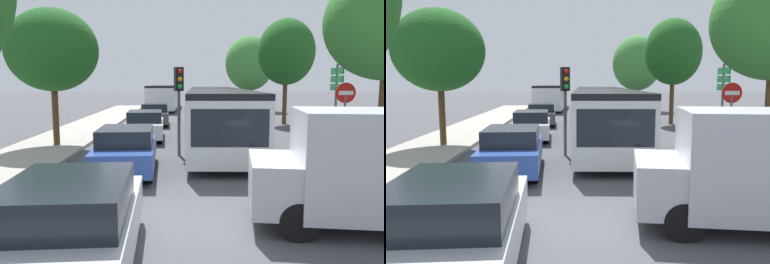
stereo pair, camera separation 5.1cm
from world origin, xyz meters
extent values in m
plane|color=#47474C|center=(0.00, 0.00, 0.00)|extent=(200.00, 200.00, 0.00)
cube|color=#9E998E|center=(-5.87, 15.74, 0.07)|extent=(3.20, 41.48, 0.14)
cube|color=silver|center=(1.44, 7.86, 1.29)|extent=(2.97, 9.55, 2.04)
cube|color=black|center=(1.44, 7.86, 1.66)|extent=(2.98, 9.17, 0.89)
cube|color=black|center=(1.44, 7.86, 2.41)|extent=(2.97, 9.55, 0.20)
cube|color=silver|center=(1.86, 16.79, 1.29)|extent=(2.83, 6.57, 2.04)
cube|color=black|center=(1.86, 16.79, 1.66)|extent=(2.84, 6.32, 0.89)
cube|color=black|center=(1.86, 16.79, 2.41)|extent=(2.83, 6.57, 0.20)
cylinder|color=black|center=(1.68, 13.07, 1.29)|extent=(1.92, 1.08, 1.87)
cube|color=black|center=(1.22, 3.18, 1.54)|extent=(2.23, 0.20, 1.09)
cylinder|color=black|center=(2.36, 4.79, 0.50)|extent=(0.34, 1.01, 0.99)
cylinder|color=black|center=(0.23, 4.89, 0.50)|extent=(0.34, 1.01, 0.99)
cylinder|color=black|center=(2.64, 10.83, 0.50)|extent=(0.34, 1.01, 0.99)
cylinder|color=black|center=(0.52, 10.93, 0.50)|extent=(0.34, 1.01, 0.99)
cylinder|color=black|center=(2.92, 16.74, 0.50)|extent=(0.34, 1.01, 0.99)
cylinder|color=black|center=(0.79, 16.84, 0.50)|extent=(0.34, 1.01, 0.99)
cube|color=silver|center=(-1.68, 31.48, 1.29)|extent=(3.14, 11.77, 2.03)
cube|color=black|center=(-1.68, 31.48, 1.66)|extent=(3.13, 11.19, 0.85)
cube|color=black|center=(-1.68, 31.48, 2.41)|extent=(3.14, 11.77, 0.20)
cylinder|color=black|center=(-2.58, 35.38, 0.51)|extent=(0.35, 1.03, 1.01)
cylinder|color=black|center=(-0.41, 35.28, 0.51)|extent=(0.35, 1.03, 1.01)
cylinder|color=black|center=(-2.93, 28.04, 0.51)|extent=(0.35, 1.03, 1.01)
cylinder|color=black|center=(-0.76, 27.94, 0.51)|extent=(0.35, 1.03, 1.01)
cube|color=#B7BABF|center=(-1.80, -2.05, 0.61)|extent=(1.96, 4.31, 0.69)
cube|color=black|center=(-1.80, -2.15, 1.21)|extent=(1.74, 2.29, 0.53)
cylinder|color=black|center=(-2.61, -0.72, 0.32)|extent=(0.25, 0.66, 0.65)
cylinder|color=black|center=(-1.10, -0.66, 0.32)|extent=(0.25, 0.66, 0.65)
cube|color=#284799|center=(-1.88, 4.33, 0.59)|extent=(1.90, 4.19, 0.67)
cube|color=black|center=(-1.88, 4.23, 1.18)|extent=(1.69, 2.22, 0.51)
cylinder|color=black|center=(-2.67, 5.62, 0.31)|extent=(0.24, 0.64, 0.63)
cylinder|color=black|center=(-1.20, 5.67, 0.31)|extent=(0.24, 0.64, 0.63)
cylinder|color=black|center=(-2.57, 2.98, 0.31)|extent=(0.24, 0.64, 0.63)
cylinder|color=black|center=(-1.10, 3.03, 0.31)|extent=(0.24, 0.64, 0.63)
cube|color=white|center=(-1.90, 11.14, 0.59)|extent=(1.90, 4.19, 0.67)
cube|color=black|center=(-1.90, 11.04, 1.18)|extent=(1.69, 2.22, 0.51)
cylinder|color=black|center=(-2.69, 12.43, 0.31)|extent=(0.24, 0.64, 0.63)
cylinder|color=black|center=(-1.22, 12.49, 0.31)|extent=(0.24, 0.64, 0.63)
cylinder|color=black|center=(-2.59, 9.79, 0.31)|extent=(0.24, 0.64, 0.63)
cylinder|color=black|center=(-1.12, 9.85, 0.31)|extent=(0.24, 0.64, 0.63)
cube|color=#47474C|center=(-1.82, 17.37, 0.59)|extent=(1.92, 4.22, 0.67)
cube|color=black|center=(-1.82, 17.27, 1.19)|extent=(1.70, 2.24, 0.52)
cylinder|color=black|center=(-2.61, 18.67, 0.32)|extent=(0.24, 0.64, 0.63)
cylinder|color=black|center=(-1.13, 18.73, 0.32)|extent=(0.24, 0.64, 0.63)
cylinder|color=black|center=(-2.51, 16.01, 0.32)|extent=(0.24, 0.64, 0.63)
cylinder|color=black|center=(-1.03, 16.07, 0.32)|extent=(0.24, 0.64, 0.63)
cube|color=#B7BABF|center=(1.65, -0.09, 0.84)|extent=(1.18, 2.01, 1.00)
cylinder|color=black|center=(1.92, -0.98, 0.36)|extent=(0.75, 0.35, 0.72)
cylinder|color=black|center=(2.17, 0.68, 0.36)|extent=(0.75, 0.35, 0.72)
cylinder|color=#56595E|center=(-0.23, 6.98, 1.70)|extent=(0.12, 0.12, 3.40)
cube|color=black|center=(-0.23, 6.98, 2.95)|extent=(0.38, 0.33, 0.90)
sphere|color=red|center=(-0.18, 6.84, 3.23)|extent=(0.18, 0.18, 0.18)
sphere|color=#EAAD14|center=(-0.18, 6.84, 2.95)|extent=(0.18, 0.18, 0.18)
sphere|color=green|center=(-0.18, 6.84, 2.67)|extent=(0.18, 0.18, 0.18)
cylinder|color=#56595E|center=(5.50, 5.36, 1.20)|extent=(0.08, 0.08, 2.40)
cylinder|color=red|center=(5.50, 5.36, 2.47)|extent=(0.70, 0.03, 0.70)
cube|color=white|center=(5.50, 5.34, 2.47)|extent=(0.50, 0.04, 0.14)
cylinder|color=#56595E|center=(6.41, 8.27, 1.80)|extent=(0.10, 0.10, 3.60)
cube|color=#197A38|center=(6.41, 8.27, 3.30)|extent=(0.14, 1.40, 0.28)
cube|color=#197A38|center=(6.41, 8.27, 2.96)|extent=(0.14, 1.40, 0.28)
cube|color=#197A38|center=(6.41, 8.27, 2.62)|extent=(0.14, 1.40, 0.28)
cylinder|color=#51381E|center=(-5.55, 8.92, 1.44)|extent=(0.27, 0.27, 2.87)
ellipsoid|color=#1E561E|center=(-5.55, 8.92, 4.17)|extent=(3.82, 3.82, 3.47)
ellipsoid|color=#33752D|center=(-5.78, 8.47, 3.65)|extent=(2.29, 2.29, 1.91)
cylinder|color=#51381E|center=(6.53, 4.82, 1.68)|extent=(0.28, 0.28, 3.35)
cylinder|color=#51381E|center=(6.90, 17.67, 1.59)|extent=(0.29, 0.29, 3.19)
ellipsoid|color=#1E561E|center=(6.90, 17.67, 4.82)|extent=(3.73, 3.73, 4.36)
cylinder|color=#51381E|center=(6.79, 29.96, 1.33)|extent=(0.40, 0.40, 2.67)
ellipsoid|color=#3D7F38|center=(6.79, 29.96, 4.68)|extent=(4.79, 4.79, 5.37)
camera|label=1|loc=(-0.23, -7.34, 2.84)|focal=35.00mm
camera|label=2|loc=(-0.18, -7.34, 2.84)|focal=35.00mm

